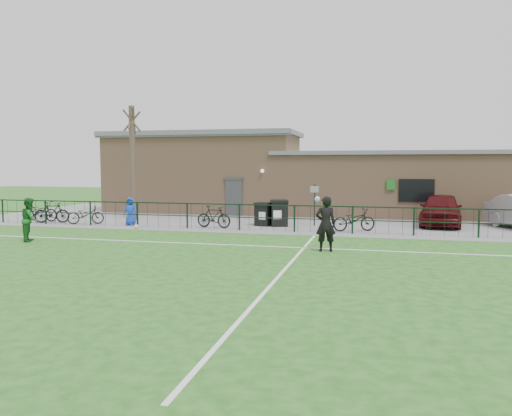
% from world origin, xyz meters
% --- Properties ---
extents(ground, '(90.00, 90.00, 0.00)m').
position_xyz_m(ground, '(0.00, 0.00, 0.00)').
color(ground, '#205519').
rests_on(ground, ground).
extents(paving_strip, '(34.00, 13.00, 0.02)m').
position_xyz_m(paving_strip, '(0.00, 13.50, 0.01)').
color(paving_strip, slate).
rests_on(paving_strip, ground).
extents(pitch_line_touch, '(28.00, 0.10, 0.01)m').
position_xyz_m(pitch_line_touch, '(0.00, 7.80, 0.00)').
color(pitch_line_touch, white).
rests_on(pitch_line_touch, ground).
extents(pitch_line_mid, '(28.00, 0.10, 0.01)m').
position_xyz_m(pitch_line_mid, '(0.00, 4.00, 0.00)').
color(pitch_line_mid, white).
rests_on(pitch_line_mid, ground).
extents(pitch_line_perp, '(0.10, 16.00, 0.01)m').
position_xyz_m(pitch_line_perp, '(2.00, 0.00, 0.00)').
color(pitch_line_perp, white).
rests_on(pitch_line_perp, ground).
extents(perimeter_fence, '(28.00, 0.10, 1.20)m').
position_xyz_m(perimeter_fence, '(0.00, 8.00, 0.60)').
color(perimeter_fence, black).
rests_on(perimeter_fence, ground).
extents(bare_tree, '(0.30, 0.30, 6.00)m').
position_xyz_m(bare_tree, '(-8.00, 10.50, 3.00)').
color(bare_tree, '#45342A').
rests_on(bare_tree, ground).
extents(wheelie_bin_left, '(0.83, 0.90, 1.03)m').
position_xyz_m(wheelie_bin_left, '(-0.79, 9.87, 0.53)').
color(wheelie_bin_left, black).
rests_on(wheelie_bin_left, paving_strip).
extents(wheelie_bin_right, '(0.97, 1.04, 1.16)m').
position_xyz_m(wheelie_bin_right, '(-0.05, 9.91, 0.60)').
color(wheelie_bin_right, black).
rests_on(wheelie_bin_right, paving_strip).
extents(sign_post, '(0.08, 0.08, 2.00)m').
position_xyz_m(sign_post, '(1.59, 10.33, 1.02)').
color(sign_post, black).
rests_on(sign_post, paving_strip).
extents(car_maroon, '(2.43, 4.78, 1.56)m').
position_xyz_m(car_maroon, '(7.50, 11.95, 0.80)').
color(car_maroon, '#440C0F').
rests_on(car_maroon, paving_strip).
extents(bicycle_a, '(2.02, 0.86, 1.04)m').
position_xyz_m(bicycle_a, '(-12.49, 8.86, 0.54)').
color(bicycle_a, black).
rests_on(bicycle_a, paving_strip).
extents(bicycle_b, '(1.83, 0.97, 1.06)m').
position_xyz_m(bicycle_b, '(-11.45, 8.42, 0.55)').
color(bicycle_b, black).
rests_on(bicycle_b, paving_strip).
extents(bicycle_c, '(1.86, 1.24, 0.92)m').
position_xyz_m(bicycle_c, '(-9.51, 8.38, 0.48)').
color(bicycle_c, black).
rests_on(bicycle_c, paving_strip).
extents(bicycle_d, '(1.77, 0.73, 1.03)m').
position_xyz_m(bicycle_d, '(-2.88, 8.50, 0.54)').
color(bicycle_d, black).
rests_on(bicycle_d, paving_strip).
extents(bicycle_e, '(2.02, 1.35, 1.00)m').
position_xyz_m(bicycle_e, '(3.53, 8.80, 0.52)').
color(bicycle_e, black).
rests_on(bicycle_e, paving_strip).
extents(spectator_child, '(0.75, 0.58, 1.36)m').
position_xyz_m(spectator_child, '(-7.14, 8.50, 0.70)').
color(spectator_child, blue).
rests_on(spectator_child, paving_strip).
extents(goalkeeper_kick, '(1.17, 3.63, 1.89)m').
position_xyz_m(goalkeeper_kick, '(2.80, 3.54, 0.96)').
color(goalkeeper_kick, black).
rests_on(goalkeeper_kick, ground).
extents(outfield_player, '(0.94, 1.02, 1.68)m').
position_xyz_m(outfield_player, '(-8.52, 3.07, 0.84)').
color(outfield_player, '#1B6021').
rests_on(outfield_player, ground).
extents(ball_ground, '(0.22, 0.22, 0.22)m').
position_xyz_m(ball_ground, '(-6.21, 7.31, 0.11)').
color(ball_ground, white).
rests_on(ball_ground, ground).
extents(clubhouse, '(24.25, 5.40, 4.96)m').
position_xyz_m(clubhouse, '(-0.88, 16.50, 2.22)').
color(clubhouse, '#A57D5C').
rests_on(clubhouse, ground).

